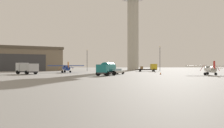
{
  "coord_description": "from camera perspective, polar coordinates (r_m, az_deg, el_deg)",
  "views": [
    {
      "loc": [
        0.99,
        -63.54,
        2.28
      ],
      "look_at": [
        4.07,
        22.0,
        2.55
      ],
      "focal_mm": 47.16,
      "sensor_mm": 36.0,
      "label": 1
    }
  ],
  "objects": [
    {
      "name": "light_post_east",
      "position": [
        111.77,
        -4.85,
        1.16
      ],
      "size": [
        0.44,
        0.44,
        8.14
      ],
      "color": "#38383D",
      "rests_on": "ground_plane"
    },
    {
      "name": "control_tower",
      "position": [
        131.28,
        4.08,
        8.79
      ],
      "size": [
        9.8,
        9.8,
        40.92
      ],
      "color": "#B2AD9E",
      "rests_on": "ground_plane"
    },
    {
      "name": "ground_plane",
      "position": [
        63.59,
        -2.96,
        -2.24
      ],
      "size": [
        400.0,
        400.0,
        0.0
      ],
      "primitive_type": "plane",
      "color": "gray"
    },
    {
      "name": "airplane_white",
      "position": [
        68.4,
        18.52,
        -0.86
      ],
      "size": [
        10.6,
        8.31,
        3.12
      ],
      "rotation": [
        0.0,
        0.0,
        1.44
      ],
      "color": "white",
      "rests_on": "ground_plane"
    },
    {
      "name": "light_post_centre",
      "position": [
        109.85,
        9.28,
        1.5
      ],
      "size": [
        0.44,
        0.44,
        9.31
      ],
      "color": "#38383D",
      "rests_on": "ground_plane"
    },
    {
      "name": "truck_box_silver",
      "position": [
        74.77,
        -16.17,
        -0.72
      ],
      "size": [
        6.57,
        6.99,
        2.82
      ],
      "rotation": [
        0.0,
        0.0,
        2.29
      ],
      "color": "#38383D",
      "rests_on": "ground_plane"
    },
    {
      "name": "car_white",
      "position": [
        71.49,
        0.82,
        -1.41
      ],
      "size": [
        4.33,
        4.39,
        1.37
      ],
      "rotation": [
        0.0,
        0.0,
        0.8
      ],
      "color": "white",
      "rests_on": "ground_plane"
    },
    {
      "name": "truck_flatbed_yellow",
      "position": [
        102.63,
        7.36,
        -0.74
      ],
      "size": [
        7.22,
        3.41,
        2.64
      ],
      "rotation": [
        0.0,
        0.0,
        0.03
      ],
      "color": "#38383D",
      "rests_on": "ground_plane"
    },
    {
      "name": "traffic_cone_near_left",
      "position": [
        71.21,
        9.38,
        -1.79
      ],
      "size": [
        0.36,
        0.36,
        0.57
      ],
      "color": "black",
      "rests_on": "ground_plane"
    },
    {
      "name": "truck_fuel_tanker_teal",
      "position": [
        62.59,
        -1.02,
        -0.82
      ],
      "size": [
        4.43,
        6.59,
        2.84
      ],
      "rotation": [
        0.0,
        0.0,
        4.32
      ],
      "color": "#38383D",
      "rests_on": "ground_plane"
    },
    {
      "name": "hangar",
      "position": [
        121.49,
        -18.26,
        0.96
      ],
      "size": [
        38.22,
        34.37,
        9.32
      ],
      "rotation": [
        0.0,
        0.0,
        -1.02
      ],
      "color": "#7A6B56",
      "rests_on": "ground_plane"
    },
    {
      "name": "airplane_blue",
      "position": [
        87.47,
        -8.87,
        -0.71
      ],
      "size": [
        10.67,
        8.36,
        3.16
      ],
      "rotation": [
        0.0,
        0.0,
        1.85
      ],
      "color": "#2847A8",
      "rests_on": "ground_plane"
    }
  ]
}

